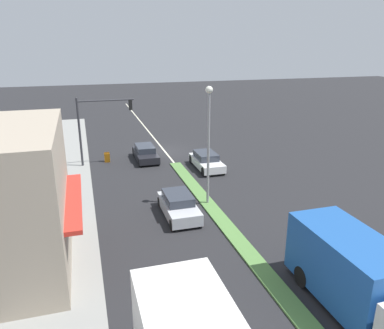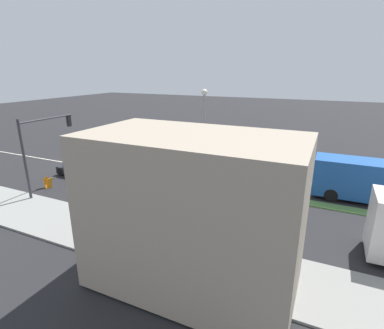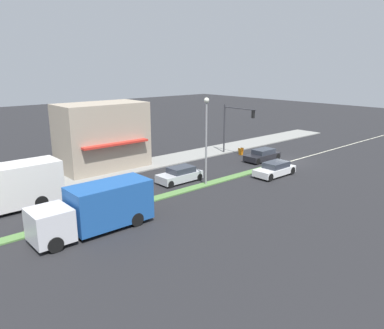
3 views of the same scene
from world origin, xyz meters
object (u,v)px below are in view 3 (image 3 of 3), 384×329
object	(u,v)px
van_white	(275,169)
sedan_dark	(262,155)
street_lamp	(206,130)
pedestrian	(145,156)
traffic_signal_main	(234,121)
delivery_truck	(97,208)
warning_aframe_sign	(241,151)
sedan_silver	(180,175)

from	to	relation	value
van_white	sedan_dark	world-z (taller)	van_white
street_lamp	pedestrian	xyz separation A→B (m)	(8.92, 0.16, -3.82)
traffic_signal_main	delivery_truck	size ratio (longest dim) A/B	0.75
pedestrian	van_white	size ratio (longest dim) A/B	0.37
street_lamp	warning_aframe_sign	distance (m)	12.82
warning_aframe_sign	sedan_silver	size ratio (longest dim) A/B	0.20
pedestrian	sedan_dark	bearing A→B (deg)	-122.19
traffic_signal_main	delivery_truck	xyz separation A→B (m)	(-8.32, 21.40, -2.43)
pedestrian	delivery_truck	bearing A→B (deg)	134.88
pedestrian	warning_aframe_sign	xyz separation A→B (m)	(-3.43, -10.89, -0.53)
traffic_signal_main	warning_aframe_sign	xyz separation A→B (m)	(-0.63, -0.66, -3.47)
sedan_silver	street_lamp	bearing A→B (deg)	-153.87
street_lamp	van_white	bearing A→B (deg)	-107.98
delivery_truck	street_lamp	bearing A→B (deg)	-79.01
van_white	sedan_silver	bearing A→B (deg)	60.75
pedestrian	sedan_silver	world-z (taller)	pedestrian
van_white	sedan_silver	xyz separation A→B (m)	(4.40, 7.86, 0.01)
traffic_signal_main	warning_aframe_sign	distance (m)	3.59
warning_aframe_sign	delivery_truck	xyz separation A→B (m)	(-7.69, 22.06, 1.04)
pedestrian	van_white	bearing A→B (deg)	-148.04
pedestrian	sedan_silver	bearing A→B (deg)	172.23
van_white	sedan_silver	world-z (taller)	sedan_silver
van_white	sedan_silver	distance (m)	9.01
warning_aframe_sign	sedan_dark	xyz separation A→B (m)	(-3.29, 0.21, 0.19)
warning_aframe_sign	sedan_silver	distance (m)	12.26
pedestrian	van_white	world-z (taller)	pedestrian
traffic_signal_main	sedan_silver	size ratio (longest dim) A/B	1.37
street_lamp	warning_aframe_sign	size ratio (longest dim) A/B	8.80
sedan_silver	sedan_dark	distance (m)	11.60
street_lamp	warning_aframe_sign	bearing A→B (deg)	-62.90
street_lamp	warning_aframe_sign	world-z (taller)	street_lamp
delivery_truck	sedan_silver	size ratio (longest dim) A/B	1.83
traffic_signal_main	sedan_silver	distance (m)	12.26
pedestrian	traffic_signal_main	bearing A→B (deg)	-105.30
traffic_signal_main	delivery_truck	world-z (taller)	traffic_signal_main
warning_aframe_sign	sedan_dark	bearing A→B (deg)	176.32
warning_aframe_sign	van_white	xyz separation A→B (m)	(-7.69, 3.95, 0.21)
traffic_signal_main	van_white	xyz separation A→B (m)	(-8.32, 3.29, -3.26)
sedan_dark	sedan_silver	bearing A→B (deg)	90.00
sedan_dark	van_white	bearing A→B (deg)	139.63
pedestrian	delivery_truck	size ratio (longest dim) A/B	0.21
pedestrian	delivery_truck	distance (m)	15.77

